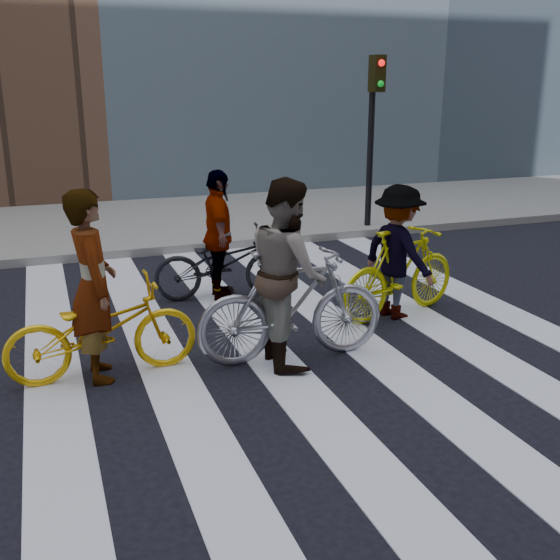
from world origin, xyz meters
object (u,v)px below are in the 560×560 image
bike_silver_mid (292,305)px  rider_rear (219,236)px  rider_left (93,286)px  bike_yellow_right (400,272)px  rider_mid (287,272)px  bike_yellow_left (102,330)px  bike_dark_rear (223,263)px  rider_right (398,252)px  traffic_signal (374,114)px

bike_silver_mid → rider_rear: bearing=7.4°
rider_left → rider_rear: rider_left is taller
bike_yellow_right → rider_mid: size_ratio=0.97×
bike_yellow_left → bike_dark_rear: bike_yellow_left is taller
bike_yellow_left → bike_dark_rear: 2.69m
bike_yellow_right → rider_right: 0.27m
bike_yellow_right → rider_left: rider_left is taller
bike_yellow_left → rider_right: bearing=-83.5°
traffic_signal → rider_mid: bearing=-125.4°
traffic_signal → rider_rear: (-3.81, -2.93, -1.40)m
bike_dark_rear → rider_left: 2.76m
bike_dark_rear → rider_mid: bearing=-170.3°
bike_yellow_right → rider_left: size_ratio=0.99×
bike_silver_mid → rider_left: (-1.96, 0.27, 0.34)m
rider_right → rider_rear: 2.38m
bike_yellow_left → rider_left: size_ratio=0.99×
bike_silver_mid → rider_left: bearing=85.4°
bike_dark_rear → rider_right: size_ratio=1.12×
rider_mid → traffic_signal: bearing=-32.2°
bike_silver_mid → rider_right: bearing=-61.2°
traffic_signal → bike_dark_rear: 5.09m
traffic_signal → bike_dark_rear: traffic_signal is taller
bike_silver_mid → rider_right: 1.92m
bike_silver_mid → rider_rear: (-0.17, 2.28, 0.27)m
rider_mid → bike_silver_mid: bearing=-86.8°
bike_silver_mid → bike_dark_rear: (-0.12, 2.28, -0.12)m
bike_dark_rear → rider_rear: bearing=98.1°
bike_yellow_left → bike_silver_mid: (1.91, -0.27, 0.12)m
rider_right → rider_rear: bearing=37.0°
bike_yellow_right → bike_dark_rear: 2.38m
bike_silver_mid → bike_yellow_right: bike_silver_mid is taller
rider_mid → rider_rear: (-0.12, 2.28, -0.09)m
rider_mid → rider_right: 1.96m
bike_dark_rear → rider_rear: size_ratio=1.06×
rider_left → rider_right: size_ratio=1.14×
bike_silver_mid → rider_mid: size_ratio=1.04×
rider_right → traffic_signal: bearing=-39.2°
rider_mid → bike_yellow_left: bearing=85.0°
rider_right → bike_silver_mid: bearing=100.2°
bike_silver_mid → rider_mid: (-0.05, 0.00, 0.36)m
bike_yellow_right → rider_right: rider_right is taller
traffic_signal → rider_right: 5.00m
bike_silver_mid → rider_rear: size_ratio=1.15×
rider_rear → bike_silver_mid: bearing=-167.7°
rider_rear → rider_mid: bearing=-169.0°
bike_silver_mid → rider_right: rider_right is taller
rider_left → bike_yellow_left: bearing=-92.2°
bike_yellow_left → rider_mid: size_ratio=0.96×
bike_dark_rear → rider_right: (1.84, -1.45, 0.34)m
rider_left → rider_rear: bearing=-43.9°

